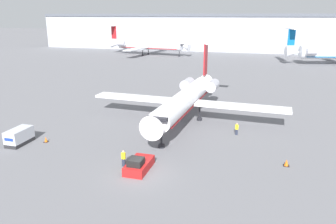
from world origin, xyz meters
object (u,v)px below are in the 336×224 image
object	(u,v)px
traffic_cone_left	(46,140)
traffic_cone_right	(286,163)
airplane_main	(187,97)
luggage_cart	(19,136)
pushback_tug	(139,165)
airplane_parked_far_right	(148,45)
worker_near_tug	(123,158)
worker_by_wing	(237,129)

from	to	relation	value
traffic_cone_left	traffic_cone_right	distance (m)	28.35
airplane_main	luggage_cart	distance (m)	23.12
traffic_cone_right	luggage_cart	bearing A→B (deg)	-175.14
pushback_tug	traffic_cone_right	distance (m)	15.39
traffic_cone_right	airplane_parked_far_right	xyz separation A→B (m)	(-46.66, 88.35, 3.61)
airplane_main	pushback_tug	world-z (taller)	airplane_main
traffic_cone_right	worker_near_tug	bearing A→B (deg)	-163.47
airplane_main	traffic_cone_right	bearing A→B (deg)	-42.17
pushback_tug	worker_near_tug	world-z (taller)	worker_near_tug
worker_by_wing	traffic_cone_right	size ratio (longest dim) A/B	2.31
worker_near_tug	luggage_cart	bearing A→B (deg)	171.48
worker_by_wing	luggage_cart	bearing A→B (deg)	-157.30
worker_by_wing	airplane_parked_far_right	distance (m)	90.28
airplane_parked_far_right	luggage_cart	bearing A→B (deg)	-80.25
airplane_main	traffic_cone_right	xyz separation A→B (m)	(13.51, -12.24, -3.19)
airplane_main	pushback_tug	size ratio (longest dim) A/B	7.26
airplane_parked_far_right	airplane_main	bearing A→B (deg)	-66.47
pushback_tug	traffic_cone_left	world-z (taller)	pushback_tug
traffic_cone_left	traffic_cone_right	xyz separation A→B (m)	(28.32, 1.26, 0.00)
worker_by_wing	airplane_main	bearing A→B (deg)	150.67
airplane_parked_far_right	worker_near_tug	bearing A→B (deg)	-71.96
airplane_main	worker_by_wing	world-z (taller)	airplane_main
worker_by_wing	traffic_cone_right	world-z (taller)	worker_by_wing
traffic_cone_left	airplane_parked_far_right	world-z (taller)	airplane_parked_far_right
traffic_cone_left	luggage_cart	bearing A→B (deg)	-152.96
airplane_parked_far_right	worker_by_wing	bearing A→B (deg)	-63.08
pushback_tug	luggage_cart	world-z (taller)	luggage_cart
pushback_tug	worker_by_wing	distance (m)	15.71
airplane_main	worker_by_wing	size ratio (longest dim) A/B	17.92
worker_by_wing	traffic_cone_right	distance (m)	9.82
traffic_cone_right	airplane_parked_far_right	bearing A→B (deg)	117.84
traffic_cone_left	airplane_parked_far_right	bearing A→B (deg)	101.56
worker_near_tug	traffic_cone_right	distance (m)	17.02
pushback_tug	traffic_cone_left	bearing A→B (deg)	164.21
worker_by_wing	traffic_cone_right	xyz separation A→B (m)	(5.80, -7.91, -0.51)
worker_by_wing	airplane_parked_far_right	world-z (taller)	airplane_parked_far_right
luggage_cart	pushback_tug	bearing A→B (deg)	-8.72
pushback_tug	airplane_parked_far_right	size ratio (longest dim) A/B	0.12
airplane_main	traffic_cone_left	world-z (taller)	airplane_main
luggage_cart	traffic_cone_left	world-z (taller)	luggage_cart
luggage_cart	traffic_cone_left	xyz separation A→B (m)	(2.70, 1.38, -0.63)
worker_by_wing	airplane_parked_far_right	bearing A→B (deg)	116.92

